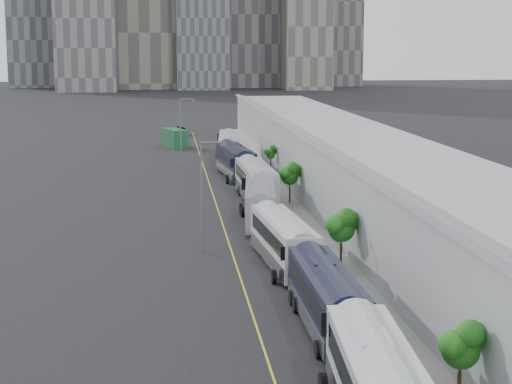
{
  "coord_description": "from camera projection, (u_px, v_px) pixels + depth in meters",
  "views": [
    {
      "loc": [
        -6.39,
        -25.26,
        15.52
      ],
      "look_at": [
        1.43,
        49.02,
        3.0
      ],
      "focal_mm": 60.0,
      "sensor_mm": 36.0,
      "label": 1
    }
  ],
  "objects": [
    {
      "name": "depot",
      "position": [
        368.0,
        175.0,
        82.71
      ],
      "size": [
        12.45,
        160.4,
        7.2
      ],
      "color": "gray",
      "rests_on": "ground"
    },
    {
      "name": "sidewalk",
      "position": [
        327.0,
        210.0,
        82.86
      ],
      "size": [
        10.0,
        170.0,
        0.12
      ],
      "primitive_type": "cube",
      "color": "gray",
      "rests_on": "ground"
    },
    {
      "name": "bus_6",
      "position": [
        229.0,
        150.0,
        117.71
      ],
      "size": [
        3.82,
        14.1,
        4.07
      ],
      "rotation": [
        0.0,
        0.0,
        -0.07
      ],
      "color": "silver",
      "rests_on": "ground"
    },
    {
      "name": "bus_5",
      "position": [
        235.0,
        164.0,
        104.22
      ],
      "size": [
        3.97,
        13.81,
        3.98
      ],
      "rotation": [
        0.0,
        0.0,
        0.09
      ],
      "color": "black",
      "rests_on": "ground"
    },
    {
      "name": "bus_4",
      "position": [
        256.0,
        185.0,
        88.25
      ],
      "size": [
        3.18,
        13.76,
        4.0
      ],
      "rotation": [
        0.0,
        0.0,
        0.03
      ],
      "color": "#B1B5BC",
      "rests_on": "ground"
    },
    {
      "name": "bus_2",
      "position": [
        284.0,
        245.0,
        61.56
      ],
      "size": [
        3.52,
        12.89,
        3.72
      ],
      "rotation": [
        0.0,
        0.0,
        0.08
      ],
      "color": "silver",
      "rests_on": "ground"
    },
    {
      "name": "shipping_container",
      "position": [
        175.0,
        138.0,
        135.98
      ],
      "size": [
        4.2,
        6.67,
        2.95
      ],
      "primitive_type": "cube",
      "rotation": [
        0.0,
        0.0,
        0.32
      ],
      "color": "#154729",
      "rests_on": "ground"
    },
    {
      "name": "tree_3",
      "position": [
        271.0,
        154.0,
        104.49
      ],
      "size": [
        1.07,
        1.07,
        3.44
      ],
      "color": "black",
      "rests_on": "ground"
    },
    {
      "name": "bus_3",
      "position": [
        260.0,
        206.0,
        76.67
      ],
      "size": [
        3.89,
        13.1,
        3.77
      ],
      "rotation": [
        0.0,
        0.0,
        -0.1
      ],
      "color": "gray",
      "rests_on": "ground"
    },
    {
      "name": "lane_line",
      "position": [
        219.0,
        213.0,
        81.79
      ],
      "size": [
        0.12,
        160.0,
        0.02
      ],
      "primitive_type": "cube",
      "color": "gold",
      "rests_on": "ground"
    },
    {
      "name": "tree_1",
      "position": [
        341.0,
        225.0,
        60.37
      ],
      "size": [
        1.96,
        1.96,
        4.25
      ],
      "color": "black",
      "rests_on": "ground"
    },
    {
      "name": "tree_0",
      "position": [
        461.0,
        345.0,
        36.43
      ],
      "size": [
        1.68,
        1.68,
        3.93
      ],
      "color": "black",
      "rests_on": "ground"
    },
    {
      "name": "suv",
      "position": [
        178.0,
        131.0,
        154.82
      ],
      "size": [
        2.92,
        6.01,
        1.65
      ],
      "primitive_type": "imported",
      "rotation": [
        0.0,
        0.0,
        -0.03
      ],
      "color": "black",
      "rests_on": "ground"
    },
    {
      "name": "bus_1",
      "position": [
        326.0,
        303.0,
        47.7
      ],
      "size": [
        2.79,
        12.46,
        3.64
      ],
      "rotation": [
        0.0,
        0.0,
        0.0
      ],
      "color": "black",
      "rests_on": "ground"
    },
    {
      "name": "street_lamp_far",
      "position": [
        182.0,
        128.0,
        112.93
      ],
      "size": [
        2.04,
        0.22,
        9.11
      ],
      "color": "#59595E",
      "rests_on": "ground"
    },
    {
      "name": "street_lamp_near",
      "position": [
        204.0,
        188.0,
        65.3
      ],
      "size": [
        2.04,
        0.22,
        8.62
      ],
      "color": "#59595E",
      "rests_on": "ground"
    },
    {
      "name": "tree_2",
      "position": [
        290.0,
        174.0,
        85.9
      ],
      "size": [
        1.8,
        1.8,
        4.06
      ],
      "color": "black",
      "rests_on": "ground"
    }
  ]
}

